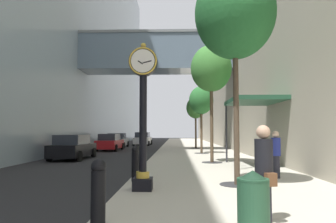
# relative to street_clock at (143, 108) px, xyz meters

# --- Properties ---
(ground_plane) EXTENTS (110.00, 110.00, 0.00)m
(ground_plane) POSITION_rel_street_clock_xyz_m (-0.69, 19.57, -2.50)
(ground_plane) COLOR #262628
(ground_plane) RESTS_ON ground
(sidewalk_right) EXTENTS (6.72, 80.00, 0.14)m
(sidewalk_right) POSITION_rel_street_clock_xyz_m (2.67, 22.57, -2.43)
(sidewalk_right) COLOR beige
(sidewalk_right) RESTS_ON ground
(building_block_left) EXTENTS (23.06, 80.00, 30.75)m
(building_block_left) POSITION_rel_street_clock_xyz_m (-12.15, 22.55, 12.83)
(building_block_left) COLOR #93A8B7
(building_block_left) RESTS_ON ground
(street_clock) EXTENTS (0.84, 0.55, 4.30)m
(street_clock) POSITION_rel_street_clock_xyz_m (0.00, 0.00, 0.00)
(street_clock) COLOR black
(street_clock) RESTS_ON sidewalk_right
(bollard_nearest) EXTENTS (0.28, 0.28, 1.20)m
(bollard_nearest) POSITION_rel_street_clock_xyz_m (-0.42, -3.43, -1.73)
(bollard_nearest) COLOR black
(bollard_nearest) RESTS_ON sidewalk_right
(bollard_third) EXTENTS (0.28, 0.28, 1.20)m
(bollard_third) POSITION_rel_street_clock_xyz_m (-0.42, 1.56, -1.73)
(bollard_third) COLOR black
(bollard_third) RESTS_ON sidewalk_right
(bollard_fourth) EXTENTS (0.28, 0.28, 1.20)m
(bollard_fourth) POSITION_rel_street_clock_xyz_m (-0.42, 4.06, -1.73)
(bollard_fourth) COLOR black
(bollard_fourth) RESTS_ON sidewalk_right
(street_tree_near) EXTENTS (2.61, 2.61, 7.03)m
(street_tree_near) POSITION_rel_street_clock_xyz_m (2.89, 0.96, 3.15)
(street_tree_near) COLOR #333335
(street_tree_near) RESTS_ON sidewalk_right
(street_tree_mid_near) EXTENTS (2.24, 2.24, 6.42)m
(street_tree_mid_near) POSITION_rel_street_clock_xyz_m (2.89, 7.90, 2.74)
(street_tree_mid_near) COLOR #333335
(street_tree_mid_near) RESTS_ON sidewalk_right
(street_tree_mid_far) EXTENTS (1.87, 1.87, 5.15)m
(street_tree_mid_far) POSITION_rel_street_clock_xyz_m (2.89, 14.85, 1.67)
(street_tree_mid_far) COLOR #333335
(street_tree_mid_far) RESTS_ON sidewalk_right
(street_tree_far) EXTENTS (1.86, 1.86, 5.08)m
(street_tree_far) POSITION_rel_street_clock_xyz_m (2.89, 21.79, 1.61)
(street_tree_far) COLOR #333335
(street_tree_far) RESTS_ON sidewalk_right
(trash_bin) EXTENTS (0.53, 0.53, 1.05)m
(trash_bin) POSITION_rel_street_clock_xyz_m (2.23, -3.81, -1.82)
(trash_bin) COLOR #234C33
(trash_bin) RESTS_ON sidewalk_right
(pedestrian_walking) EXTENTS (0.42, 0.51, 1.81)m
(pedestrian_walking) POSITION_rel_street_clock_xyz_m (2.63, -3.03, -1.39)
(pedestrian_walking) COLOR #23232D
(pedestrian_walking) RESTS_ON sidewalk_right
(pedestrian_by_clock) EXTENTS (0.42, 0.42, 1.70)m
(pedestrian_by_clock) POSITION_rel_street_clock_xyz_m (4.57, 2.39, -1.46)
(pedestrian_by_clock) COLOR #23232D
(pedestrian_by_clock) RESTS_ON sidewalk_right
(storefront_awning) EXTENTS (2.40, 3.60, 3.30)m
(storefront_awning) POSITION_rel_street_clock_xyz_m (4.80, 6.52, 0.79)
(storefront_awning) COLOR #235138
(storefront_awning) RESTS_ON sidewalk_right
(car_red_near) EXTENTS (2.11, 4.40, 1.58)m
(car_red_near) POSITION_rel_street_clock_xyz_m (-5.33, 20.24, -1.73)
(car_red_near) COLOR #AD191E
(car_red_near) RESTS_ON ground
(car_white_mid) EXTENTS (2.18, 4.53, 1.67)m
(car_white_mid) POSITION_rel_street_clock_xyz_m (-3.38, 30.91, -1.68)
(car_white_mid) COLOR silver
(car_white_mid) RESTS_ON ground
(car_black_far) EXTENTS (2.10, 4.61, 1.59)m
(car_black_far) POSITION_rel_street_clock_xyz_m (-5.79, 11.16, -1.72)
(car_black_far) COLOR black
(car_black_far) RESTS_ON ground
(car_silver_trailing) EXTENTS (2.14, 4.37, 1.60)m
(car_silver_trailing) POSITION_rel_street_clock_xyz_m (-5.68, 25.73, -1.71)
(car_silver_trailing) COLOR #B7BABF
(car_silver_trailing) RESTS_ON ground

